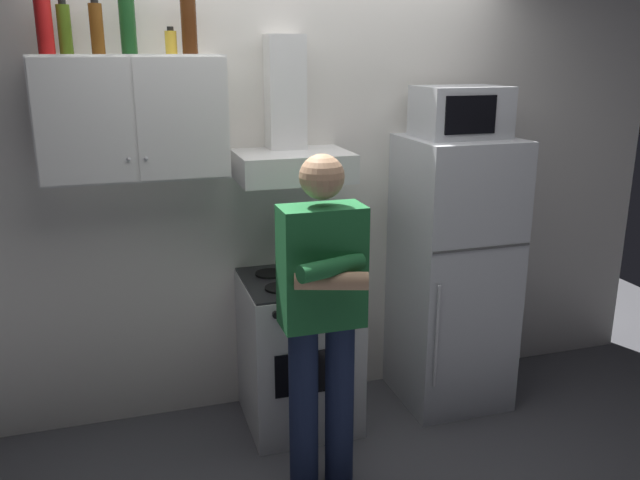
{
  "coord_description": "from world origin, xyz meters",
  "views": [
    {
      "loc": [
        -0.94,
        -3.02,
        2.06
      ],
      "look_at": [
        0.0,
        0.0,
        1.15
      ],
      "focal_mm": 36.83,
      "sensor_mm": 36.0,
      "label": 1
    }
  ],
  "objects_px": {
    "bottle_olive_oil": "(65,29)",
    "bottle_spice_jar": "(171,42)",
    "refrigerator": "(453,273)",
    "microwave": "(461,112)",
    "bottle_rum_dark": "(189,25)",
    "stove_oven": "(299,351)",
    "bottle_beer_brown": "(97,28)",
    "upper_cabinet": "(133,117)",
    "bottle_wine_green": "(127,19)",
    "bottle_soda_red": "(44,22)",
    "person_standing": "(322,314)",
    "cooking_pot": "(327,272)",
    "range_hood": "(290,142)"
  },
  "relations": [
    {
      "from": "bottle_olive_oil",
      "to": "bottle_spice_jar",
      "type": "height_order",
      "value": "bottle_olive_oil"
    },
    {
      "from": "upper_cabinet",
      "to": "bottle_soda_red",
      "type": "relative_size",
      "value": 3.02
    },
    {
      "from": "microwave",
      "to": "bottle_wine_green",
      "type": "relative_size",
      "value": 1.43
    },
    {
      "from": "bottle_olive_oil",
      "to": "bottle_spice_jar",
      "type": "xyz_separation_m",
      "value": [
        0.48,
        -0.02,
        -0.06
      ]
    },
    {
      "from": "person_standing",
      "to": "cooking_pot",
      "type": "distance_m",
      "value": 0.52
    },
    {
      "from": "bottle_spice_jar",
      "to": "bottle_olive_oil",
      "type": "bearing_deg",
      "value": 178.16
    },
    {
      "from": "stove_oven",
      "to": "bottle_soda_red",
      "type": "height_order",
      "value": "bottle_soda_red"
    },
    {
      "from": "upper_cabinet",
      "to": "cooking_pot",
      "type": "height_order",
      "value": "upper_cabinet"
    },
    {
      "from": "stove_oven",
      "to": "bottle_beer_brown",
      "type": "xyz_separation_m",
      "value": [
        -0.93,
        0.09,
        1.73
      ]
    },
    {
      "from": "upper_cabinet",
      "to": "bottle_spice_jar",
      "type": "xyz_separation_m",
      "value": [
        0.21,
        0.01,
        0.36
      ]
    },
    {
      "from": "bottle_wine_green",
      "to": "bottle_soda_red",
      "type": "xyz_separation_m",
      "value": [
        -0.37,
        -0.03,
        -0.02
      ]
    },
    {
      "from": "upper_cabinet",
      "to": "bottle_soda_red",
      "type": "distance_m",
      "value": 0.57
    },
    {
      "from": "range_hood",
      "to": "bottle_beer_brown",
      "type": "height_order",
      "value": "bottle_beer_brown"
    },
    {
      "from": "bottle_spice_jar",
      "to": "bottle_rum_dark",
      "type": "xyz_separation_m",
      "value": [
        0.09,
        -0.0,
        0.08
      ]
    },
    {
      "from": "refrigerator",
      "to": "bottle_spice_jar",
      "type": "relative_size",
      "value": 12.47
    },
    {
      "from": "bottle_spice_jar",
      "to": "bottle_rum_dark",
      "type": "distance_m",
      "value": 0.12
    },
    {
      "from": "microwave",
      "to": "bottle_olive_oil",
      "type": "relative_size",
      "value": 1.99
    },
    {
      "from": "stove_oven",
      "to": "bottle_spice_jar",
      "type": "distance_m",
      "value": 1.78
    },
    {
      "from": "microwave",
      "to": "cooking_pot",
      "type": "xyz_separation_m",
      "value": [
        -0.82,
        -0.14,
        -0.81
      ]
    },
    {
      "from": "upper_cabinet",
      "to": "bottle_beer_brown",
      "type": "xyz_separation_m",
      "value": [
        -0.13,
        -0.03,
        0.42
      ]
    },
    {
      "from": "range_hood",
      "to": "person_standing",
      "type": "relative_size",
      "value": 0.46
    },
    {
      "from": "bottle_rum_dark",
      "to": "bottle_soda_red",
      "type": "distance_m",
      "value": 0.66
    },
    {
      "from": "cooking_pot",
      "to": "bottle_spice_jar",
      "type": "relative_size",
      "value": 2.16
    },
    {
      "from": "microwave",
      "to": "bottle_rum_dark",
      "type": "bearing_deg",
      "value": 175.44
    },
    {
      "from": "range_hood",
      "to": "cooking_pot",
      "type": "bearing_deg",
      "value": -62.12
    },
    {
      "from": "microwave",
      "to": "bottle_soda_red",
      "type": "relative_size",
      "value": 1.61
    },
    {
      "from": "bottle_olive_oil",
      "to": "bottle_wine_green",
      "type": "height_order",
      "value": "bottle_wine_green"
    },
    {
      "from": "refrigerator",
      "to": "range_hood",
      "type": "bearing_deg",
      "value": 172.45
    },
    {
      "from": "refrigerator",
      "to": "bottle_rum_dark",
      "type": "xyz_separation_m",
      "value": [
        -1.45,
        0.13,
        1.39
      ]
    },
    {
      "from": "refrigerator",
      "to": "bottle_soda_red",
      "type": "relative_size",
      "value": 5.37
    },
    {
      "from": "microwave",
      "to": "bottle_soda_red",
      "type": "distance_m",
      "value": 2.16
    },
    {
      "from": "bottle_wine_green",
      "to": "bottle_rum_dark",
      "type": "height_order",
      "value": "bottle_wine_green"
    },
    {
      "from": "bottle_beer_brown",
      "to": "cooking_pot",
      "type": "bearing_deg",
      "value": -11.34
    },
    {
      "from": "stove_oven",
      "to": "bottle_wine_green",
      "type": "height_order",
      "value": "bottle_wine_green"
    },
    {
      "from": "stove_oven",
      "to": "bottle_spice_jar",
      "type": "bearing_deg",
      "value": 167.11
    },
    {
      "from": "range_hood",
      "to": "cooking_pot",
      "type": "height_order",
      "value": "range_hood"
    },
    {
      "from": "upper_cabinet",
      "to": "stove_oven",
      "type": "relative_size",
      "value": 1.03
    },
    {
      "from": "bottle_olive_oil",
      "to": "bottle_wine_green",
      "type": "distance_m",
      "value": 0.29
    },
    {
      "from": "upper_cabinet",
      "to": "microwave",
      "type": "xyz_separation_m",
      "value": [
        1.75,
        -0.11,
        -0.01
      ]
    },
    {
      "from": "bottle_spice_jar",
      "to": "person_standing",
      "type": "bearing_deg",
      "value": -53.75
    },
    {
      "from": "refrigerator",
      "to": "cooking_pot",
      "type": "height_order",
      "value": "refrigerator"
    },
    {
      "from": "bottle_olive_oil",
      "to": "bottle_soda_red",
      "type": "relative_size",
      "value": 0.81
    },
    {
      "from": "bottle_olive_oil",
      "to": "bottle_spice_jar",
      "type": "distance_m",
      "value": 0.49
    },
    {
      "from": "person_standing",
      "to": "bottle_wine_green",
      "type": "distance_m",
      "value": 1.69
    },
    {
      "from": "bottle_olive_oil",
      "to": "upper_cabinet",
      "type": "bearing_deg",
      "value": -5.37
    },
    {
      "from": "microwave",
      "to": "range_hood",
      "type": "bearing_deg",
      "value": 173.54
    },
    {
      "from": "stove_oven",
      "to": "bottle_olive_oil",
      "type": "distance_m",
      "value": 2.04
    },
    {
      "from": "person_standing",
      "to": "microwave",
      "type": "bearing_deg",
      "value": 32.0
    },
    {
      "from": "bottle_olive_oil",
      "to": "bottle_soda_red",
      "type": "distance_m",
      "value": 0.09
    },
    {
      "from": "person_standing",
      "to": "bottle_beer_brown",
      "type": "height_order",
      "value": "bottle_beer_brown"
    }
  ]
}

